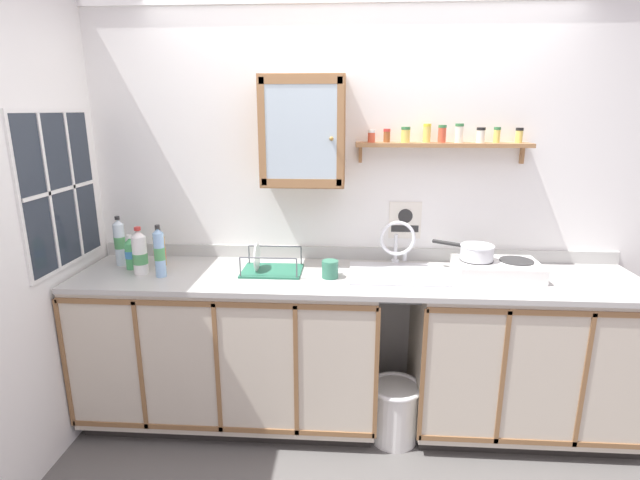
% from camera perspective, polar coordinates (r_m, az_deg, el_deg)
% --- Properties ---
extents(floor, '(6.29, 6.29, 0.00)m').
position_cam_1_polar(floor, '(2.99, 3.85, -24.29)').
color(floor, '#565451').
rests_on(floor, ground).
extents(back_wall, '(3.89, 0.07, 2.55)m').
position_cam_1_polar(back_wall, '(3.08, 4.27, 3.61)').
color(back_wall, white).
rests_on(back_wall, ground).
extents(lower_cabinet_run, '(1.77, 0.65, 0.94)m').
position_cam_1_polar(lower_cabinet_run, '(3.11, -10.33, -12.36)').
color(lower_cabinet_run, black).
rests_on(lower_cabinet_run, ground).
extents(lower_cabinet_run_right, '(1.28, 0.65, 0.94)m').
position_cam_1_polar(lower_cabinet_run_right, '(3.20, 22.61, -12.57)').
color(lower_cabinet_run_right, black).
rests_on(lower_cabinet_run_right, ground).
extents(countertop, '(3.25, 0.67, 0.03)m').
position_cam_1_polar(countertop, '(2.83, 4.19, -4.40)').
color(countertop, '#B2B2AD').
rests_on(countertop, lower_cabinet_run).
extents(backsplash, '(3.25, 0.02, 0.08)m').
position_cam_1_polar(backsplash, '(3.11, 4.18, -1.55)').
color(backsplash, '#B2B2AD').
rests_on(backsplash, countertop).
extents(sink, '(0.55, 0.44, 0.41)m').
position_cam_1_polar(sink, '(2.88, 9.01, -4.11)').
color(sink, silver).
rests_on(sink, countertop).
extents(hot_plate_stove, '(0.47, 0.30, 0.09)m').
position_cam_1_polar(hot_plate_stove, '(2.96, 20.04, -3.22)').
color(hot_plate_stove, silver).
rests_on(hot_plate_stove, countertop).
extents(saucepan, '(0.33, 0.24, 0.09)m').
position_cam_1_polar(saucepan, '(2.92, 17.87, -1.30)').
color(saucepan, silver).
rests_on(saucepan, hot_plate_stove).
extents(bottle_soda_green_0, '(0.07, 0.07, 0.21)m').
position_cam_1_polar(bottle_soda_green_0, '(3.12, -21.32, -1.49)').
color(bottle_soda_green_0, '#4CB266').
rests_on(bottle_soda_green_0, countertop).
extents(bottle_opaque_white_1, '(0.08, 0.08, 0.28)m').
position_cam_1_polar(bottle_opaque_white_1, '(3.00, -20.41, -1.48)').
color(bottle_opaque_white_1, white).
rests_on(bottle_opaque_white_1, countertop).
extents(bottle_water_clear_2, '(0.07, 0.07, 0.31)m').
position_cam_1_polar(bottle_water_clear_2, '(3.21, -22.46, -0.25)').
color(bottle_water_clear_2, silver).
rests_on(bottle_water_clear_2, countertop).
extents(bottle_water_blue_3, '(0.06, 0.06, 0.30)m').
position_cam_1_polar(bottle_water_blue_3, '(2.90, -18.33, -1.43)').
color(bottle_water_blue_3, '#8CB7E0').
rests_on(bottle_water_blue_3, countertop).
extents(bottle_juice_amber_4, '(0.07, 0.07, 0.23)m').
position_cam_1_polar(bottle_juice_amber_4, '(3.12, -18.33, -1.10)').
color(bottle_juice_amber_4, gold).
rests_on(bottle_juice_amber_4, countertop).
extents(dish_rack, '(0.35, 0.27, 0.17)m').
position_cam_1_polar(dish_rack, '(2.88, -5.94, -3.28)').
color(dish_rack, '#26664C').
rests_on(dish_rack, countertop).
extents(mug, '(0.09, 0.13, 0.10)m').
position_cam_1_polar(mug, '(2.77, 1.21, -3.42)').
color(mug, '#337259').
rests_on(mug, countertop).
extents(wall_cabinet, '(0.49, 0.28, 0.63)m').
position_cam_1_polar(wall_cabinet, '(2.88, -1.98, 12.60)').
color(wall_cabinet, '#996B42').
extents(spice_shelf, '(1.02, 0.14, 0.23)m').
position_cam_1_polar(spice_shelf, '(2.98, 14.23, 11.13)').
color(spice_shelf, '#996B42').
extents(warning_sign, '(0.20, 0.01, 0.23)m').
position_cam_1_polar(warning_sign, '(3.08, 9.96, 2.26)').
color(warning_sign, silver).
extents(window, '(0.03, 0.71, 0.87)m').
position_cam_1_polar(window, '(3.05, -28.27, 5.21)').
color(window, '#262D38').
extents(trash_bin, '(0.31, 0.31, 0.36)m').
position_cam_1_polar(trash_bin, '(3.04, 8.76, -19.16)').
color(trash_bin, silver).
rests_on(trash_bin, ground).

